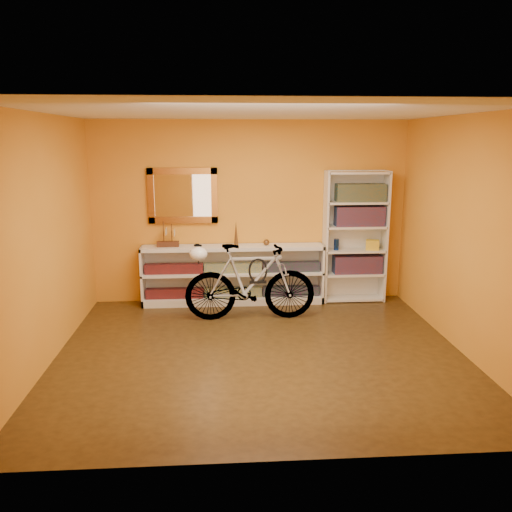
{
  "coord_description": "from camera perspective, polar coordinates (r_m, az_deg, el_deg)",
  "views": [
    {
      "loc": [
        -0.42,
        -5.38,
        2.34
      ],
      "look_at": [
        0.0,
        0.7,
        0.95
      ],
      "focal_mm": 36.24,
      "sensor_mm": 36.0,
      "label": 1
    }
  ],
  "objects": [
    {
      "name": "ceiling",
      "position": [
        5.4,
        0.53,
        15.67
      ],
      "size": [
        4.5,
        4.0,
        0.01
      ],
      "primitive_type": "cube",
      "color": "silver",
      "rests_on": "ground"
    },
    {
      "name": "yellow_bag",
      "position": [
        7.65,
        12.73,
        1.2
      ],
      "size": [
        0.21,
        0.17,
        0.14
      ],
      "primitive_type": "cube",
      "rotation": [
        0.0,
        0.0,
        -0.27
      ],
      "color": "yellow",
      "rests_on": "bookcase"
    },
    {
      "name": "floor",
      "position": [
        5.88,
        0.48,
        -10.64
      ],
      "size": [
        4.5,
        4.0,
        0.01
      ],
      "primitive_type": "cube",
      "color": "#32210D",
      "rests_on": "ground"
    },
    {
      "name": "book_row_a",
      "position": [
        7.7,
        11.11,
        -0.89
      ],
      "size": [
        0.7,
        0.22,
        0.26
      ],
      "primitive_type": "cube",
      "color": "maroon",
      "rests_on": "bookcase"
    },
    {
      "name": "right_wall",
      "position": [
        6.09,
        22.17,
        2.08
      ],
      "size": [
        0.01,
        4.0,
        2.6
      ],
      "primitive_type": "cube",
      "color": "orange",
      "rests_on": "ground"
    },
    {
      "name": "console_unit",
      "position": [
        7.44,
        -2.54,
        -2.07
      ],
      "size": [
        2.6,
        0.35,
        0.85
      ],
      "primitive_type": null,
      "color": "silver",
      "rests_on": "floor"
    },
    {
      "name": "book_row_b",
      "position": [
        7.56,
        11.34,
        4.35
      ],
      "size": [
        0.7,
        0.22,
        0.28
      ],
      "primitive_type": "cube",
      "color": "maroon",
      "rests_on": "bookcase"
    },
    {
      "name": "bookcase",
      "position": [
        7.6,
        10.87,
        2.08
      ],
      "size": [
        0.9,
        0.3,
        1.9
      ],
      "primitive_type": null,
      "color": "silver",
      "rests_on": "floor"
    },
    {
      "name": "gilt_mirror",
      "position": [
        7.4,
        -8.09,
        6.6
      ],
      "size": [
        0.98,
        0.06,
        0.78
      ],
      "primitive_type": "cube",
      "color": "brown",
      "rests_on": "back_wall"
    },
    {
      "name": "back_wall",
      "position": [
        7.47,
        -0.69,
        4.84
      ],
      "size": [
        4.5,
        0.01,
        2.6
      ],
      "primitive_type": "cube",
      "color": "orange",
      "rests_on": "ground"
    },
    {
      "name": "book_row_c",
      "position": [
        7.52,
        11.45,
        6.87
      ],
      "size": [
        0.7,
        0.22,
        0.25
      ],
      "primitive_type": "cube",
      "color": "#174853",
      "rests_on": "bookcase"
    },
    {
      "name": "helmet",
      "position": [
        6.64,
        -6.38,
        0.24
      ],
      "size": [
        0.23,
        0.22,
        0.18
      ],
      "primitive_type": "ellipsoid",
      "color": "white",
      "rests_on": "bicycle"
    },
    {
      "name": "cd_row_upper",
      "position": [
        7.4,
        -2.55,
        -1.29
      ],
      "size": [
        2.5,
        0.13,
        0.14
      ],
      "primitive_type": "cube",
      "color": "navy",
      "rests_on": "console_unit"
    },
    {
      "name": "u_lock",
      "position": [
        6.71,
        0.22,
        -1.61
      ],
      "size": [
        0.25,
        0.03,
        0.25
      ],
      "primitive_type": "torus",
      "rotation": [
        1.57,
        0.0,
        0.0
      ],
      "color": "black",
      "rests_on": "bicycle"
    },
    {
      "name": "model_ship",
      "position": [
        7.35,
        -9.73,
        2.4
      ],
      "size": [
        0.3,
        0.11,
        0.36
      ],
      "primitive_type": null,
      "rotation": [
        0.0,
        0.0,
        -0.0
      ],
      "color": "#3E1E11",
      "rests_on": "console_unit"
    },
    {
      "name": "cd_row_lower",
      "position": [
        7.49,
        -2.52,
        -4.0
      ],
      "size": [
        2.5,
        0.13,
        0.14
      ],
      "primitive_type": "cube",
      "color": "black",
      "rests_on": "console_unit"
    },
    {
      "name": "red_tin",
      "position": [
        7.49,
        9.52,
        6.58
      ],
      "size": [
        0.13,
        0.13,
        0.16
      ],
      "primitive_type": "cube",
      "rotation": [
        0.0,
        0.0,
        -0.04
      ],
      "color": "maroon",
      "rests_on": "bookcase"
    },
    {
      "name": "wall_socket",
      "position": [
        7.77,
        5.99,
        -2.84
      ],
      "size": [
        0.09,
        0.02,
        0.09
      ],
      "primitive_type": "cube",
      "color": "silver",
      "rests_on": "back_wall"
    },
    {
      "name": "bronze_ornament",
      "position": [
        7.31,
        -2.22,
        2.53
      ],
      "size": [
        0.06,
        0.06,
        0.36
      ],
      "primitive_type": "cone",
      "color": "brown",
      "rests_on": "console_unit"
    },
    {
      "name": "decorative_orb",
      "position": [
        7.36,
        1.15,
        1.52
      ],
      "size": [
        0.09,
        0.09,
        0.09
      ],
      "primitive_type": "sphere",
      "color": "brown",
      "rests_on": "console_unit"
    },
    {
      "name": "travel_mug",
      "position": [
        7.53,
        8.86,
        1.26
      ],
      "size": [
        0.07,
        0.07,
        0.16
      ],
      "primitive_type": "cylinder",
      "color": "navy",
      "rests_on": "bookcase"
    },
    {
      "name": "toy_car",
      "position": [
        7.35,
        -6.43,
        1.08
      ],
      "size": [
        0.0,
        0.0,
        0.0
      ],
      "primitive_type": "imported",
      "rotation": [
        0.0,
        0.0,
        1.49
      ],
      "color": "black",
      "rests_on": "console_unit"
    },
    {
      "name": "bicycle",
      "position": [
        6.75,
        -0.65,
        -2.88
      ],
      "size": [
        0.47,
        1.74,
        1.02
      ],
      "primitive_type": "imported",
      "rotation": [
        0.0,
        0.0,
        1.58
      ],
      "color": "silver",
      "rests_on": "floor"
    },
    {
      "name": "left_wall",
      "position": [
        5.78,
        -22.41,
        1.51
      ],
      "size": [
        0.01,
        4.0,
        2.6
      ],
      "primitive_type": "cube",
      "color": "orange",
      "rests_on": "ground"
    }
  ]
}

